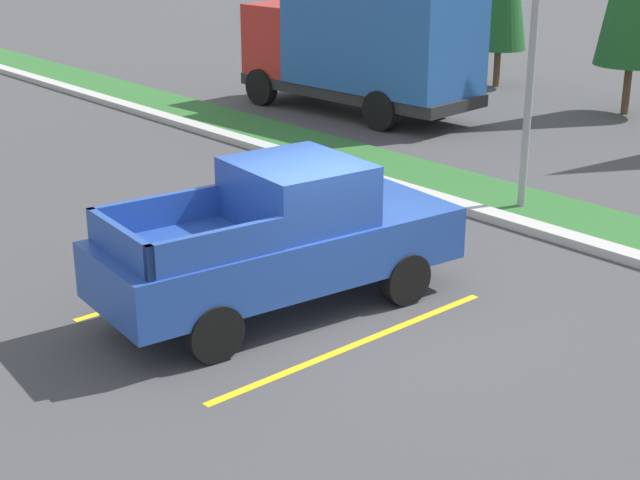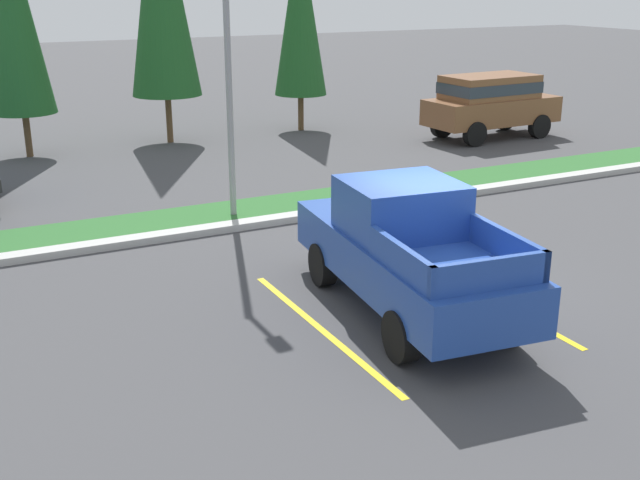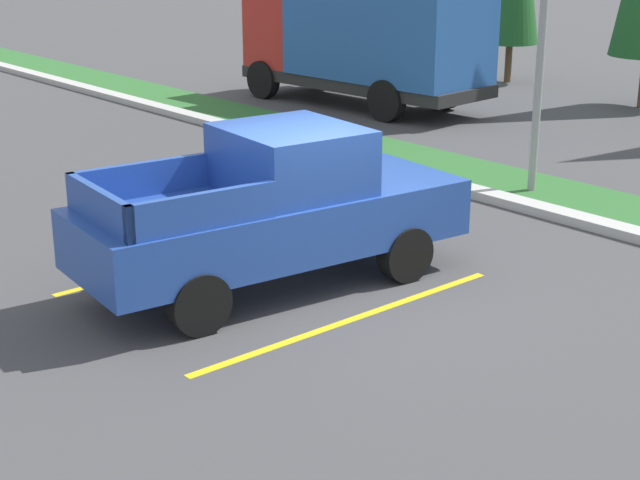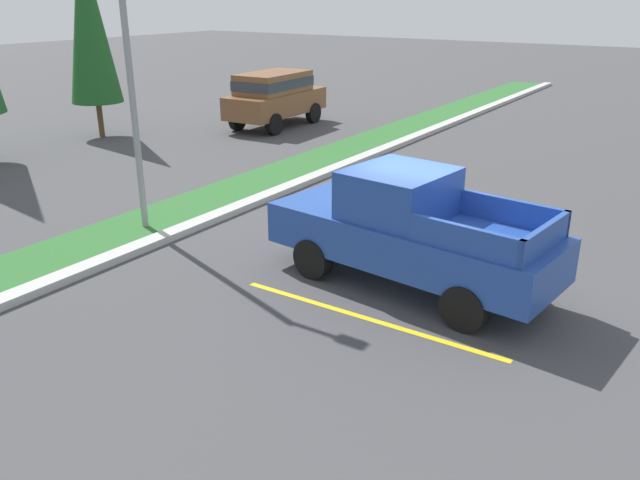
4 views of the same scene
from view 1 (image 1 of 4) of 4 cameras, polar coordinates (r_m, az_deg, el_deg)
ground_plane at (r=13.25m, az=1.11°, el=-4.74°), size 120.00×120.00×0.00m
parking_line_near at (r=14.74m, az=-6.17°, el=-2.21°), size 0.12×4.80×0.01m
parking_line_far at (r=12.55m, az=2.18°, el=-6.21°), size 0.12×4.80×0.01m
curb_strip at (r=16.78m, az=13.77°, el=0.35°), size 56.00×0.40×0.15m
grass_median at (r=17.68m, az=15.82°, el=1.00°), size 56.00×1.80×0.06m
pickup_truck_main at (r=13.24m, az=-2.22°, el=0.09°), size 2.47×5.40×2.10m
cargo_truck_distant at (r=25.54m, az=2.52°, el=11.58°), size 6.94×2.88×3.40m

